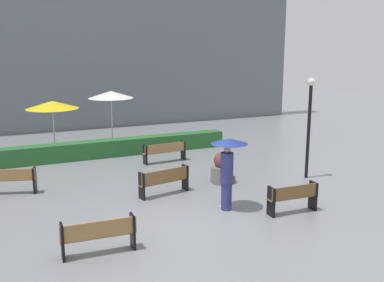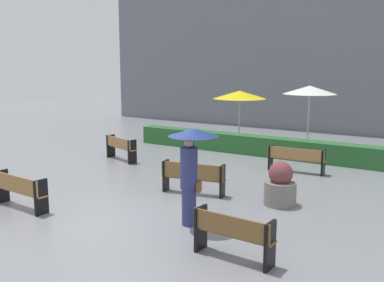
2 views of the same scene
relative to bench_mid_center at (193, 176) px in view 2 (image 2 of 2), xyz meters
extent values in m
plane|color=gray|center=(-0.11, -2.51, -0.52)|extent=(60.00, 60.00, 0.00)
cube|color=brown|center=(-0.01, 0.06, -0.09)|extent=(1.80, 0.57, 0.04)
cube|color=brown|center=(0.01, -0.08, 0.14)|extent=(1.76, 0.37, 0.42)
cube|color=black|center=(-0.83, -0.12, -0.08)|extent=(0.12, 0.34, 0.87)
cube|color=black|center=(0.81, 0.19, -0.08)|extent=(0.12, 0.34, 0.87)
cube|color=#9E7242|center=(-4.57, 2.24, -0.04)|extent=(1.65, 0.73, 0.04)
cube|color=#9E7242|center=(-4.62, 2.10, 0.16)|extent=(1.59, 0.54, 0.37)
cube|color=black|center=(-5.31, 2.45, -0.09)|extent=(0.16, 0.35, 0.86)
cube|color=black|center=(-3.85, 1.99, -0.09)|extent=(0.16, 0.35, 0.86)
cube|color=brown|center=(2.82, -3.01, -0.05)|extent=(1.57, 0.35, 0.04)
cube|color=brown|center=(2.81, -3.17, 0.16)|extent=(1.56, 0.12, 0.37)
cube|color=black|center=(2.10, -3.00, -0.09)|extent=(0.08, 0.37, 0.86)
cube|color=black|center=(3.54, -3.07, -0.09)|extent=(0.08, 0.37, 0.86)
cube|color=#9E7242|center=(1.51, 3.97, -0.08)|extent=(1.89, 0.38, 0.04)
cube|color=#9E7242|center=(1.51, 3.82, 0.12)|extent=(1.87, 0.15, 0.36)
cube|color=black|center=(0.63, 3.90, -0.11)|extent=(0.08, 0.37, 0.82)
cube|color=black|center=(2.38, 4.01, -0.11)|extent=(0.08, 0.37, 0.82)
cube|color=#9E7242|center=(-2.92, -3.28, -0.09)|extent=(1.76, 0.35, 0.04)
cube|color=#9E7242|center=(-2.92, -3.43, 0.13)|extent=(1.75, 0.13, 0.40)
cube|color=black|center=(-3.73, -3.26, -0.09)|extent=(0.08, 0.36, 0.85)
cube|color=black|center=(-2.10, -3.34, -0.09)|extent=(0.08, 0.36, 0.85)
cylinder|color=navy|center=(1.19, -2.01, -0.10)|extent=(0.32, 0.32, 0.84)
cube|color=#B2A599|center=(1.16, -1.96, -0.48)|extent=(0.37, 0.40, 0.08)
cylinder|color=navy|center=(1.19, -2.01, 0.77)|extent=(0.38, 0.38, 0.91)
sphere|color=tan|center=(1.19, -2.01, 1.33)|extent=(0.21, 0.21, 0.21)
cube|color=brown|center=(1.38, -1.90, 0.37)|extent=(0.21, 0.30, 0.22)
cylinder|color=black|center=(1.28, -1.97, 1.11)|extent=(0.02, 0.02, 0.90)
cone|color=navy|center=(1.28, -1.97, 1.56)|extent=(1.09, 1.09, 0.16)
cylinder|color=slate|center=(2.35, 0.42, -0.22)|extent=(0.81, 0.81, 0.60)
sphere|color=brown|center=(2.35, 0.42, 0.30)|extent=(0.61, 0.61, 0.61)
cylinder|color=silver|center=(-2.46, 7.66, 0.58)|extent=(0.06, 0.06, 2.20)
cone|color=yellow|center=(-2.46, 7.66, 1.68)|extent=(2.33, 2.33, 0.35)
cylinder|color=silver|center=(0.42, 8.40, 0.71)|extent=(0.06, 0.06, 2.46)
cone|color=white|center=(0.42, 8.40, 1.94)|extent=(2.21, 2.21, 0.35)
cube|color=#28602D|center=(-0.55, 5.89, -0.15)|extent=(11.33, 0.70, 0.74)
cube|color=slate|center=(-0.11, 13.49, 5.31)|extent=(28.00, 1.20, 11.66)
camera|label=1|loc=(-4.90, -12.95, 4.25)|focal=41.36mm
camera|label=2|loc=(6.26, -9.76, 2.98)|focal=41.06mm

